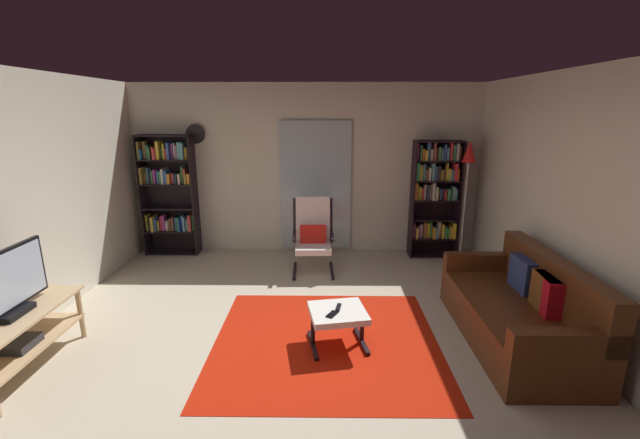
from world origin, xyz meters
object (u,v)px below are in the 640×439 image
tv_stand (16,335)px  cell_phone (332,314)px  television (7,286)px  floor_lamp_by_shelf (468,167)px  wall_clock (196,134)px  ottoman (338,316)px  tv_remote (338,307)px  bookshelf_near_tv (169,190)px  lounge_armchair (313,233)px  bookshelf_near_sofa (435,193)px  leather_sofa (521,312)px

tv_stand → cell_phone: bearing=7.4°
television → floor_lamp_by_shelf: floor_lamp_by_shelf is taller
floor_lamp_by_shelf → wall_clock: size_ratio=6.20×
tv_stand → television: 0.45m
tv_stand → floor_lamp_by_shelf: (4.60, 2.59, 1.09)m
ottoman → wall_clock: wall_clock is taller
tv_remote → wall_clock: 3.75m
bookshelf_near_tv → lounge_armchair: size_ratio=1.81×
tv_remote → cell_phone: (-0.06, -0.13, -0.00)m
lounge_armchair → tv_stand: bearing=-135.6°
lounge_armchair → floor_lamp_by_shelf: floor_lamp_by_shelf is taller
bookshelf_near_sofa → leather_sofa: 2.58m
tv_stand → ottoman: tv_stand is taller
wall_clock → leather_sofa: bearing=-34.8°
leather_sofa → tv_remote: (-1.77, -0.07, 0.07)m
television → lounge_armchair: bearing=44.3°
leather_sofa → floor_lamp_by_shelf: floor_lamp_by_shelf is taller
tv_remote → floor_lamp_by_shelf: (1.84, 2.11, 1.07)m
ottoman → wall_clock: 3.81m
floor_lamp_by_shelf → tv_remote: bearing=-131.2°
television → leather_sofa: size_ratio=0.48×
television → tv_remote: bearing=9.8°
ottoman → cell_phone: (-0.06, -0.10, 0.07)m
bookshelf_near_sofa → lounge_armchair: (-1.82, -0.62, -0.45)m
bookshelf_near_tv → bookshelf_near_sofa: (4.05, -0.08, -0.02)m
leather_sofa → floor_lamp_by_shelf: (0.07, 2.03, 1.14)m
ottoman → floor_lamp_by_shelf: floor_lamp_by_shelf is taller
ottoman → tv_remote: bearing=80.0°
ottoman → wall_clock: (-2.08, 2.79, 1.54)m
floor_lamp_by_shelf → leather_sofa: bearing=-92.0°
lounge_armchair → cell_phone: (0.23, -2.06, -0.16)m
bookshelf_near_tv → leather_sofa: (4.29, -2.56, -0.69)m
bookshelf_near_tv → television: bearing=-94.3°
television → leather_sofa: television is taller
television → floor_lamp_by_shelf: size_ratio=0.50×
bookshelf_near_tv → ottoman: bearing=-46.6°
leather_sofa → wall_clock: size_ratio=6.45×
tv_stand → tv_remote: tv_stand is taller
wall_clock → cell_phone: bearing=-54.9°
television → cell_phone: bearing=7.2°
tv_stand → ottoman: bearing=9.2°
ottoman → tv_remote: tv_remote is taller
bookshelf_near_sofa → leather_sofa: size_ratio=0.95×
tv_stand → bookshelf_near_sofa: size_ratio=0.69×
tv_stand → cell_phone: tv_stand is taller
bookshelf_near_tv → wall_clock: (0.43, 0.12, 0.85)m
leather_sofa → ottoman: size_ratio=3.13×
lounge_armchair → television: bearing=-135.7°
lounge_armchair → ottoman: lounge_armchair is taller
bookshelf_near_tv → ottoman: 3.73m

